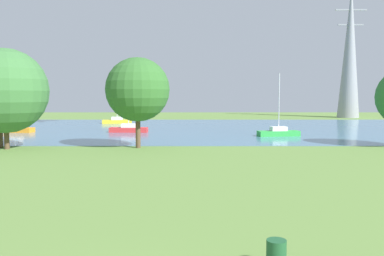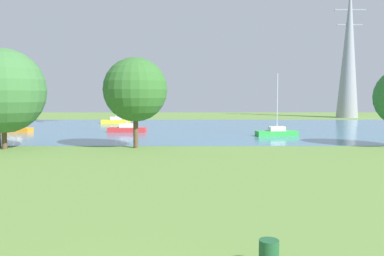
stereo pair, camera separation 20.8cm
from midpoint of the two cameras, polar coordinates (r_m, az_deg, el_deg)
The scene contains 10 objects.
ground_plane at distance 30.60m, azimuth -3.89°, elevation -4.42°, with size 160.00×160.00×0.00m, color olive.
litter_bin at distance 12.19m, azimuth 10.95°, elevation -16.77°, with size 0.56×0.56×0.80m, color #1E512D.
water_surface at distance 58.38m, azimuth -2.11°, elevation -0.05°, with size 140.00×40.00×0.02m, color teal.
sailboat_green at distance 48.58m, azimuth 11.62°, elevation -0.56°, with size 4.98×2.24×7.22m.
sailboat_orange at distance 56.86m, azimuth -23.67°, elevation -0.13°, with size 4.96×2.16×5.22m.
sailboat_yellow at distance 69.09m, azimuth -10.60°, elevation 1.00°, with size 4.94×2.02×7.81m.
sailboat_red at distance 52.96m, azimuth -9.06°, elevation -0.09°, with size 4.86×1.71×7.65m.
tree_west_near at distance 39.67m, azimuth -24.83°, elevation 4.71°, with size 7.45×7.45×8.88m.
tree_east_far at distance 37.29m, azimuth -7.89°, elevation 5.29°, with size 5.76×5.76×8.15m.
electricity_pylon at distance 91.73m, azimuth 20.82°, elevation 9.98°, with size 6.40×4.40×27.50m.
Camera 1 is at (1.87, -8.15, 4.85)m, focal length 38.44 mm.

